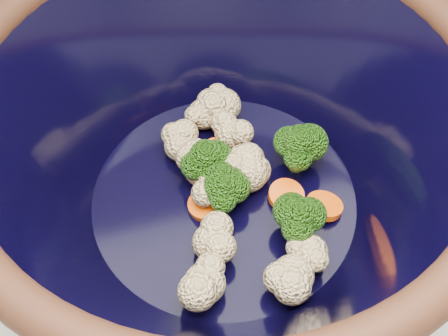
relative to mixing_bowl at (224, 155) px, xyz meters
The scene contains 2 objects.
mixing_bowl is the anchor object (origin of this frame).
vegetable_pile 0.04m from the mixing_bowl, ahead, with size 0.15×0.21×0.05m.
Camera 1 is at (0.03, -0.21, 1.38)m, focal length 50.00 mm.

